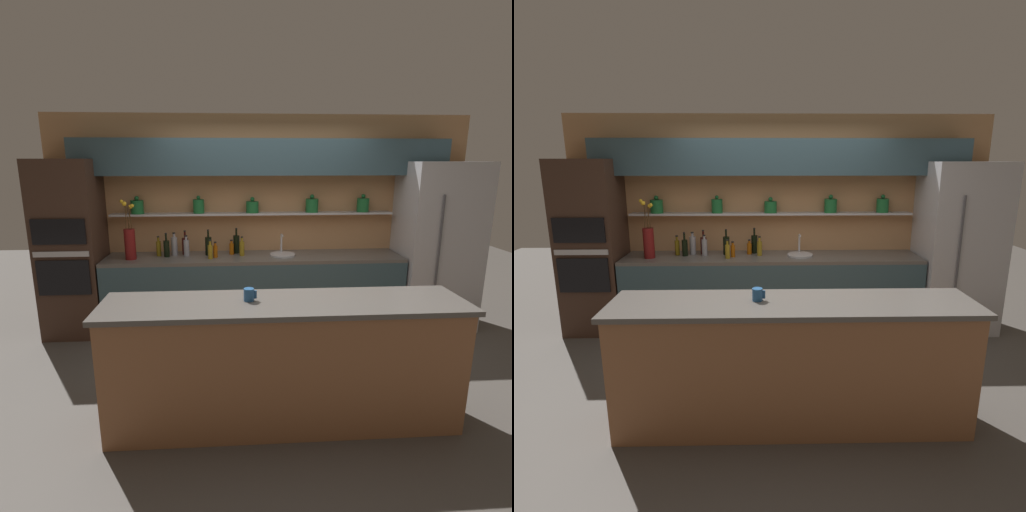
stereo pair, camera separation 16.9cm
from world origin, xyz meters
The scene contains 20 objects.
ground_plane centered at (0.00, 0.00, 0.00)m, with size 12.00×12.00×0.00m, color #4C4742.
back_wall_unit centered at (0.00, 1.53, 1.55)m, with size 5.20×0.44×2.60m.
back_counter_unit centered at (-0.11, 1.24, 0.46)m, with size 3.58×0.62×0.92m.
island_counter centered at (0.00, -0.66, 0.51)m, with size 2.76×0.61×1.02m.
refrigerator centered at (2.15, 1.20, 1.02)m, with size 0.90×0.73×2.04m.
oven_tower centered at (-2.26, 1.24, 1.04)m, with size 0.68×0.64×2.07m.
flower_vase centered at (-1.57, 1.17, 1.13)m, with size 0.17×0.16×0.70m.
sink_fixture centered at (0.23, 1.25, 0.94)m, with size 0.31×0.31×0.25m.
bottle_wine_0 centered at (-0.67, 1.32, 1.04)m, with size 0.08×0.08×0.32m.
bottle_spirit_1 centered at (-1.08, 1.35, 1.04)m, with size 0.08×0.08×0.28m.
bottle_oil_2 centered at (-1.27, 1.31, 1.02)m, with size 0.06×0.06×0.24m.
bottle_spirit_3 centered at (-0.93, 1.29, 1.03)m, with size 0.07×0.07×0.26m.
bottle_oil_4 centered at (-0.64, 1.12, 1.01)m, with size 0.06×0.06×0.23m.
bottle_wine_5 centered at (-1.17, 1.26, 1.03)m, with size 0.07×0.07×0.29m.
bottle_wine_6 centered at (-0.96, 1.38, 1.03)m, with size 0.08×0.08×0.30m.
bottle_sauce_7 centered at (-0.39, 1.34, 1.00)m, with size 0.06×0.06×0.18m.
bottle_sauce_8 centered at (-0.58, 1.19, 1.00)m, with size 0.05×0.05×0.19m.
bottle_wine_9 centered at (-0.32, 1.40, 1.04)m, with size 0.08×0.08×0.32m.
bottle_oil_10 centered at (-0.26, 1.26, 1.01)m, with size 0.06×0.06×0.24m.
coffee_mug centered at (-0.27, -0.62, 1.07)m, with size 0.10×0.08×0.10m.
Camera 2 is at (-0.24, -3.49, 2.06)m, focal length 28.00 mm.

